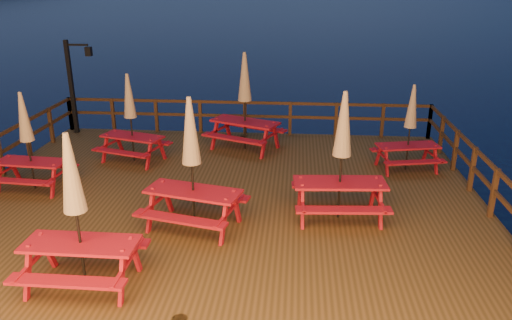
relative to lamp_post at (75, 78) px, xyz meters
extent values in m
plane|color=black|center=(5.39, -4.55, -2.20)|extent=(500.00, 500.00, 0.00)
cube|color=#412F15|center=(5.39, -4.55, -2.00)|extent=(12.00, 10.00, 0.40)
cylinder|color=#341A10|center=(-0.21, 0.05, -2.50)|extent=(0.24, 0.24, 1.40)
cylinder|color=#341A10|center=(5.39, 0.05, -2.50)|extent=(0.24, 0.24, 1.40)
cylinder|color=#341A10|center=(10.99, 0.05, -2.50)|extent=(0.24, 0.24, 1.40)
cube|color=#341A10|center=(5.39, 0.30, -0.75)|extent=(11.70, 0.06, 0.09)
cube|color=#341A10|center=(5.39, 0.30, -1.19)|extent=(11.70, 0.06, 0.09)
cube|color=#341A10|center=(0.71, 0.30, -1.25)|extent=(0.10, 0.10, 1.10)
cube|color=#341A10|center=(5.39, 0.30, -1.25)|extent=(0.10, 0.10, 1.10)
cube|color=#341A10|center=(10.07, 0.30, -1.25)|extent=(0.10, 0.10, 1.10)
cube|color=#341A10|center=(-0.46, -0.67, -1.25)|extent=(0.10, 0.10, 1.10)
cube|color=#341A10|center=(11.24, -4.55, -0.75)|extent=(0.06, 9.70, 0.09)
cube|color=#341A10|center=(11.24, -4.55, -1.19)|extent=(0.06, 9.70, 0.09)
cube|color=#341A10|center=(11.24, -4.55, -1.25)|extent=(0.10, 0.10, 1.10)
cube|color=#341A10|center=(11.24, -0.67, -1.25)|extent=(0.10, 0.10, 1.10)
cube|color=black|center=(-0.16, 0.00, -0.30)|extent=(0.12, 0.12, 3.00)
cube|color=black|center=(0.19, 0.00, 1.05)|extent=(0.70, 0.06, 0.06)
cube|color=black|center=(0.54, 0.00, 0.85)|extent=(0.18, 0.18, 0.28)
sphere|color=#FFC966|center=(0.54, 0.00, 0.85)|extent=(0.14, 0.14, 0.14)
cube|color=maroon|center=(10.00, -2.54, -1.13)|extent=(1.69, 0.94, 0.04)
cube|color=maroon|center=(9.88, -2.02, -1.40)|extent=(1.61, 0.58, 0.04)
cube|color=maroon|center=(10.11, -3.06, -1.40)|extent=(1.61, 0.58, 0.04)
cube|color=maroon|center=(9.28, -2.39, -1.46)|extent=(0.07, 0.10, 0.67)
cube|color=maroon|center=(9.41, -2.97, -1.46)|extent=(0.07, 0.10, 0.67)
cube|color=maroon|center=(10.58, -2.12, -1.46)|extent=(0.07, 0.10, 0.67)
cube|color=maroon|center=(10.71, -2.69, -1.46)|extent=(0.07, 0.10, 0.67)
cylinder|color=black|center=(10.00, -2.54, -0.69)|extent=(0.04, 0.04, 2.22)
cone|color=#A18363|center=(10.00, -2.54, -0.07)|extent=(0.32, 0.32, 1.11)
sphere|color=black|center=(10.00, -2.54, 0.45)|extent=(0.06, 0.06, 0.06)
cube|color=maroon|center=(3.63, -8.40, -1.03)|extent=(1.85, 0.73, 0.05)
cube|color=maroon|center=(3.63, -7.78, -1.33)|extent=(1.85, 0.30, 0.05)
cube|color=maroon|center=(3.62, -9.02, -1.33)|extent=(1.85, 0.30, 0.05)
cube|color=maroon|center=(2.86, -8.06, -1.41)|extent=(0.06, 0.10, 0.77)
cube|color=maroon|center=(2.86, -8.73, -1.41)|extent=(0.06, 0.10, 0.77)
cube|color=maroon|center=(4.40, -8.07, -1.41)|extent=(0.06, 0.10, 0.77)
cube|color=maroon|center=(4.40, -8.74, -1.41)|extent=(0.06, 0.10, 0.77)
cylinder|color=black|center=(3.63, -8.40, -0.51)|extent=(0.05, 0.05, 2.57)
cone|color=#A18363|center=(3.63, -8.40, 0.21)|extent=(0.37, 0.37, 1.28)
sphere|color=black|center=(3.63, -8.40, 0.80)|extent=(0.07, 0.07, 0.07)
cube|color=maroon|center=(2.57, -2.49, -1.08)|extent=(1.83, 1.14, 0.05)
cube|color=maroon|center=(2.74, -1.95, -1.37)|extent=(1.71, 0.76, 0.05)
cube|color=maroon|center=(2.40, -3.04, -1.37)|extent=(1.71, 0.76, 0.05)
cube|color=maroon|center=(1.99, -1.98, -1.44)|extent=(0.08, 0.11, 0.71)
cube|color=maroon|center=(1.80, -2.58, -1.44)|extent=(0.08, 0.11, 0.71)
cube|color=maroon|center=(3.35, -2.41, -1.44)|extent=(0.08, 0.11, 0.71)
cube|color=maroon|center=(3.16, -3.00, -1.44)|extent=(0.08, 0.11, 0.71)
cylinder|color=black|center=(2.57, -2.49, -0.61)|extent=(0.04, 0.04, 2.37)
cone|color=#A18363|center=(2.57, -2.49, 0.05)|extent=(0.34, 0.34, 1.19)
sphere|color=black|center=(2.57, -2.49, 0.60)|extent=(0.07, 0.07, 0.07)
cube|color=maroon|center=(5.55, -1.19, -0.96)|extent=(2.14, 1.51, 0.06)
cube|color=maroon|center=(5.82, -0.58, -1.30)|extent=(1.95, 1.08, 0.06)
cube|color=maroon|center=(5.29, -1.80, -1.30)|extent=(1.95, 1.08, 0.06)
cube|color=maroon|center=(4.94, -0.52, -1.38)|extent=(0.11, 0.13, 0.83)
cube|color=maroon|center=(4.64, -1.19, -1.38)|extent=(0.11, 0.13, 0.83)
cube|color=maroon|center=(6.46, -1.19, -1.38)|extent=(0.11, 0.13, 0.83)
cube|color=maroon|center=(6.17, -1.86, -1.38)|extent=(0.11, 0.13, 0.83)
cylinder|color=black|center=(5.55, -1.19, -0.41)|extent=(0.05, 0.05, 2.77)
cone|color=#A18363|center=(5.55, -1.19, 0.37)|extent=(0.40, 0.40, 1.39)
sphere|color=black|center=(5.55, -1.19, 1.01)|extent=(0.08, 0.08, 0.08)
cube|color=maroon|center=(5.03, -6.23, -1.00)|extent=(2.02, 1.17, 0.05)
cube|color=maroon|center=(5.19, -5.61, -1.32)|extent=(1.92, 0.74, 0.05)
cube|color=maroon|center=(4.88, -6.84, -1.32)|extent=(1.92, 0.74, 0.05)
cube|color=maroon|center=(4.35, -5.70, -1.40)|extent=(0.09, 0.12, 0.79)
cube|color=maroon|center=(4.18, -6.38, -1.40)|extent=(0.09, 0.12, 0.79)
cube|color=maroon|center=(5.89, -6.08, -1.40)|extent=(0.09, 0.12, 0.79)
cube|color=maroon|center=(5.72, -6.76, -1.40)|extent=(0.09, 0.12, 0.79)
cylinder|color=black|center=(5.03, -6.23, -0.47)|extent=(0.05, 0.05, 2.64)
cone|color=#A18363|center=(5.03, -6.23, 0.27)|extent=(0.38, 0.38, 1.32)
sphere|color=black|center=(5.03, -6.23, 0.88)|extent=(0.07, 0.07, 0.07)
cube|color=maroon|center=(0.79, -4.61, -1.10)|extent=(1.71, 0.77, 0.05)
cube|color=maroon|center=(0.83, -4.06, -1.38)|extent=(1.68, 0.38, 0.05)
cube|color=maroon|center=(0.74, -5.16, -1.38)|extent=(1.68, 0.38, 0.05)
cube|color=maroon|center=(0.12, -4.25, -1.45)|extent=(0.06, 0.10, 0.69)
cube|color=maroon|center=(1.50, -4.36, -1.45)|extent=(0.06, 0.10, 0.69)
cube|color=maroon|center=(1.45, -4.96, -1.45)|extent=(0.06, 0.10, 0.69)
cylinder|color=black|center=(0.79, -4.61, -0.64)|extent=(0.04, 0.04, 2.31)
cone|color=#A18363|center=(0.79, -4.61, 0.01)|extent=(0.33, 0.33, 1.16)
sphere|color=black|center=(0.79, -4.61, 0.54)|extent=(0.06, 0.06, 0.06)
cube|color=maroon|center=(8.00, -5.55, -1.00)|extent=(1.96, 0.88, 0.05)
cube|color=maroon|center=(7.95, -4.91, -1.32)|extent=(1.93, 0.44, 0.05)
cube|color=maroon|center=(8.04, -6.18, -1.32)|extent=(1.93, 0.44, 0.05)
cube|color=maroon|center=(7.18, -5.26, -1.40)|extent=(0.07, 0.11, 0.80)
cube|color=maroon|center=(7.23, -5.96, -1.40)|extent=(0.07, 0.11, 0.80)
cube|color=maroon|center=(8.77, -5.14, -1.40)|extent=(0.07, 0.11, 0.80)
cube|color=maroon|center=(8.82, -5.84, -1.40)|extent=(0.07, 0.11, 0.80)
cylinder|color=black|center=(8.00, -5.55, -0.47)|extent=(0.05, 0.05, 2.66)
cone|color=#A18363|center=(8.00, -5.55, 0.28)|extent=(0.38, 0.38, 1.33)
sphere|color=black|center=(8.00, -5.55, 0.89)|extent=(0.07, 0.07, 0.07)
camera|label=1|loc=(7.05, -15.24, 3.02)|focal=35.00mm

